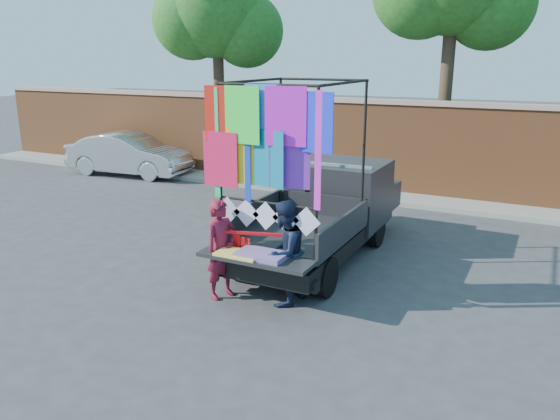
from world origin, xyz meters
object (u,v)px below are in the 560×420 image
at_px(sedan, 129,154).
at_px(man, 284,253).
at_px(pickup_truck, 329,208).
at_px(woman, 222,249).

bearing_deg(sedan, man, -131.68).
distance_m(pickup_truck, sedan, 9.26).
distance_m(pickup_truck, man, 2.65).
height_order(pickup_truck, sedan, pickup_truck).
distance_m(sedan, man, 10.85).
height_order(pickup_truck, man, pickup_truck).
relative_size(sedan, woman, 2.54).
bearing_deg(man, sedan, -120.69).
relative_size(woman, man, 0.97).
bearing_deg(sedan, woman, -136.01).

